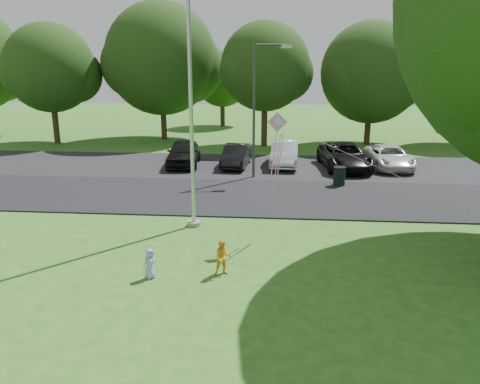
# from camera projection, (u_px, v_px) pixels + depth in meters

# --- Properties ---
(ground) EXTENTS (120.00, 120.00, 0.00)m
(ground) POSITION_uv_depth(u_px,v_px,m) (292.00, 293.00, 12.17)
(ground) COLOR #2B671B
(ground) RESTS_ON ground
(park_road) EXTENTS (60.00, 6.00, 0.06)m
(park_road) POSITION_uv_depth(u_px,v_px,m) (288.00, 197.00, 20.81)
(park_road) COLOR black
(park_road) RESTS_ON ground
(parking_strip) EXTENTS (42.00, 7.00, 0.06)m
(parking_strip) POSITION_uv_depth(u_px,v_px,m) (287.00, 167.00, 27.06)
(parking_strip) COLOR black
(parking_strip) RESTS_ON ground
(flagpole) EXTENTS (0.50, 0.50, 10.00)m
(flagpole) POSITION_uv_depth(u_px,v_px,m) (191.00, 112.00, 16.17)
(flagpole) COLOR #B7BABF
(flagpole) RESTS_ON ground
(street_lamp) EXTENTS (1.92, 0.54, 6.85)m
(street_lamp) POSITION_uv_depth(u_px,v_px,m) (259.00, 98.00, 23.47)
(street_lamp) COLOR #3F3F44
(street_lamp) RESTS_ON ground
(trash_can) EXTENTS (0.61, 0.61, 0.96)m
(trash_can) POSITION_uv_depth(u_px,v_px,m) (339.00, 177.00, 22.70)
(trash_can) COLOR black
(trash_can) RESTS_ON ground
(tree_row) EXTENTS (64.35, 11.94, 10.88)m
(tree_row) POSITION_uv_depth(u_px,v_px,m) (309.00, 65.00, 33.82)
(tree_row) COLOR #332316
(tree_row) RESTS_ON ground
(horizon_trees) EXTENTS (77.46, 7.20, 7.02)m
(horizon_trees) POSITION_uv_depth(u_px,v_px,m) (330.00, 81.00, 43.25)
(horizon_trees) COLOR #332316
(horizon_trees) RESTS_ON ground
(parked_cars) EXTENTS (14.03, 5.40, 1.48)m
(parked_cars) POSITION_uv_depth(u_px,v_px,m) (298.00, 155.00, 26.72)
(parked_cars) COLOR black
(parked_cars) RESTS_ON ground
(child_yellow) EXTENTS (0.58, 0.50, 1.02)m
(child_yellow) POSITION_uv_depth(u_px,v_px,m) (223.00, 258.00, 13.11)
(child_yellow) COLOR #FFAD28
(child_yellow) RESTS_ON ground
(child_blue) EXTENTS (0.48, 0.50, 0.86)m
(child_blue) POSITION_uv_depth(u_px,v_px,m) (150.00, 264.00, 12.92)
(child_blue) COLOR #93AAE1
(child_blue) RESTS_ON ground
(kite) EXTENTS (6.50, 3.67, 2.77)m
(kite) POSITION_uv_depth(u_px,v_px,m) (282.00, 137.00, 14.94)
(kite) COLOR pink
(kite) RESTS_ON ground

